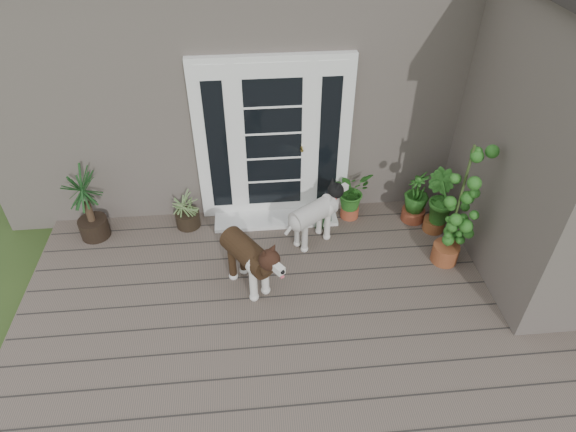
{
  "coord_description": "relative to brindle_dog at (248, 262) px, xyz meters",
  "views": [
    {
      "loc": [
        -0.5,
        -2.59,
        4.21
      ],
      "look_at": [
        -0.1,
        1.75,
        0.7
      ],
      "focal_mm": 30.37,
      "sensor_mm": 36.0,
      "label": 1
    }
  ],
  "objects": [
    {
      "name": "deck",
      "position": [
        0.59,
        -0.86,
        -0.43
      ],
      "size": [
        6.2,
        4.6,
        0.12
      ],
      "primitive_type": "cube",
      "color": "#6B5B4C",
      "rests_on": "ground"
    },
    {
      "name": "house_main",
      "position": [
        0.59,
        3.39,
        1.06
      ],
      "size": [
        7.4,
        4.0,
        3.1
      ],
      "primitive_type": "cube",
      "color": "#665E54",
      "rests_on": "ground"
    },
    {
      "name": "house_wing",
      "position": [
        3.49,
        0.24,
        1.06
      ],
      "size": [
        1.6,
        2.4,
        3.1
      ],
      "primitive_type": "cube",
      "color": "#665E54",
      "rests_on": "ground"
    },
    {
      "name": "door_unit",
      "position": [
        0.39,
        1.34,
        0.7
      ],
      "size": [
        1.9,
        0.14,
        2.15
      ],
      "primitive_type": "cube",
      "color": "white",
      "rests_on": "deck"
    },
    {
      "name": "door_step",
      "position": [
        0.39,
        1.14,
        -0.35
      ],
      "size": [
        1.6,
        0.4,
        0.05
      ],
      "primitive_type": "cube",
      "color": "white",
      "rests_on": "deck"
    },
    {
      "name": "brindle_dog",
      "position": [
        0.0,
        0.0,
        0.0
      ],
      "size": [
        0.82,
        0.95,
        0.74
      ],
      "primitive_type": null,
      "rotation": [
        0.0,
        0.0,
        3.74
      ],
      "color": "#3B2615",
      "rests_on": "deck"
    },
    {
      "name": "white_dog",
      "position": [
        0.81,
        0.68,
        -0.04
      ],
      "size": [
        0.86,
        0.73,
        0.67
      ],
      "primitive_type": null,
      "rotation": [
        0.0,
        0.0,
        -0.98
      ],
      "color": "white",
      "rests_on": "deck"
    },
    {
      "name": "spider_plant",
      "position": [
        -0.76,
        1.14,
        -0.1
      ],
      "size": [
        0.56,
        0.56,
        0.55
      ],
      "primitive_type": null,
      "rotation": [
        0.0,
        0.0,
        -0.09
      ],
      "color": "#829D60",
      "rests_on": "deck"
    },
    {
      "name": "yucca",
      "position": [
        -1.92,
        1.05,
        0.12
      ],
      "size": [
        0.81,
        0.81,
        0.99
      ],
      "primitive_type": null,
      "rotation": [
        0.0,
        0.0,
        0.2
      ],
      "color": "black",
      "rests_on": "deck"
    },
    {
      "name": "herb_a",
      "position": [
        1.37,
        1.13,
        -0.07
      ],
      "size": [
        0.66,
        0.66,
        0.6
      ],
      "primitive_type": "imported",
      "rotation": [
        0.0,
        0.0,
        0.63
      ],
      "color": "#2A621C",
      "rests_on": "deck"
    },
    {
      "name": "herb_b",
      "position": [
        2.39,
        0.76,
        -0.05
      ],
      "size": [
        0.59,
        0.59,
        0.64
      ],
      "primitive_type": "imported",
      "rotation": [
        0.0,
        0.0,
        2.14
      ],
      "color": "#1E5117",
      "rests_on": "deck"
    },
    {
      "name": "herb_c",
      "position": [
        2.19,
        0.99,
        -0.08
      ],
      "size": [
        0.48,
        0.48,
        0.58
      ],
      "primitive_type": "imported",
      "rotation": [
        0.0,
        0.0,
        4.37
      ],
      "color": "#1F5518",
      "rests_on": "deck"
    },
    {
      "name": "sapling",
      "position": [
        2.33,
        0.19,
        0.45
      ],
      "size": [
        0.58,
        0.58,
        1.65
      ],
      "primitive_type": null,
      "rotation": [
        0.0,
        0.0,
        -0.23
      ],
      "color": "#1C5B1A",
      "rests_on": "deck"
    },
    {
      "name": "clog_left",
      "position": [
        1.07,
        1.11,
        -0.33
      ],
      "size": [
        0.17,
        0.29,
        0.08
      ],
      "primitive_type": null,
      "rotation": [
        0.0,
        0.0,
        -0.14
      ],
      "color": "#14331D",
      "rests_on": "deck"
    },
    {
      "name": "clog_right",
      "position": [
        0.96,
        1.03,
        -0.33
      ],
      "size": [
        0.21,
        0.33,
        0.09
      ],
      "primitive_type": null,
      "rotation": [
        0.0,
        0.0,
        -0.24
      ],
      "color": "#153617",
      "rests_on": "deck"
    }
  ]
}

